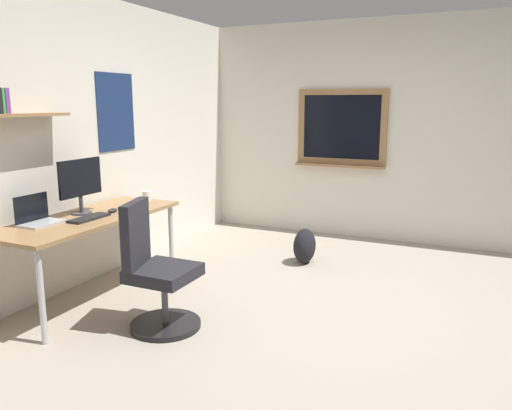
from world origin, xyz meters
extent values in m
plane|color=#9E9384|center=(0.00, 0.00, 0.00)|extent=(5.20, 5.20, 0.00)
cube|color=silver|center=(0.00, 2.45, 1.30)|extent=(5.00, 0.10, 2.60)
cube|color=#997047|center=(-0.84, 2.30, 1.55)|extent=(0.68, 0.20, 0.02)
cube|color=navy|center=(0.29, 2.39, 1.55)|extent=(0.52, 0.01, 0.74)
cube|color=#7A3D99|center=(-1.03, 2.33, 1.65)|extent=(0.04, 0.14, 0.18)
cube|color=silver|center=(2.45, 0.00, 1.30)|extent=(0.10, 5.00, 2.60)
cube|color=#997047|center=(2.38, 0.72, 1.35)|extent=(0.04, 1.10, 0.90)
cube|color=black|center=(2.37, 0.72, 1.35)|extent=(0.01, 0.94, 0.76)
cube|color=#997047|center=(2.34, 0.72, 0.89)|extent=(0.12, 1.10, 0.03)
cube|color=#997047|center=(-0.54, 2.04, 0.71)|extent=(1.68, 0.66, 0.03)
cylinder|color=#B7B7BC|center=(-1.32, 1.77, 0.34)|extent=(0.04, 0.04, 0.69)
cylinder|color=#B7B7BC|center=(0.24, 1.77, 0.34)|extent=(0.04, 0.04, 0.69)
cylinder|color=#B7B7BC|center=(0.24, 2.31, 0.34)|extent=(0.04, 0.04, 0.69)
cylinder|color=black|center=(-0.75, 1.16, 0.02)|extent=(0.52, 0.52, 0.04)
cylinder|color=#4C4C51|center=(-0.75, 1.16, 0.21)|extent=(0.05, 0.05, 0.34)
cube|color=#232328|center=(-0.75, 1.16, 0.42)|extent=(0.44, 0.44, 0.09)
cube|color=#232328|center=(-0.81, 1.35, 0.71)|extent=(0.40, 0.18, 0.48)
cube|color=#ADAFB5|center=(-0.92, 2.16, 0.73)|extent=(0.31, 0.21, 0.02)
cube|color=black|center=(-0.92, 2.25, 0.84)|extent=(0.31, 0.01, 0.21)
cylinder|color=#38383D|center=(-0.50, 2.16, 0.73)|extent=(0.17, 0.17, 0.01)
cylinder|color=#38383D|center=(-0.50, 2.16, 0.81)|extent=(0.03, 0.03, 0.14)
cube|color=black|center=(-0.50, 2.15, 1.03)|extent=(0.46, 0.02, 0.31)
cube|color=black|center=(-0.62, 1.96, 0.73)|extent=(0.37, 0.13, 0.02)
ellipsoid|color=#262628|center=(-0.34, 1.96, 0.74)|extent=(0.10, 0.06, 0.03)
cylinder|color=silver|center=(0.20, 2.01, 0.77)|extent=(0.08, 0.08, 0.09)
ellipsoid|color=black|center=(1.13, 0.73, 0.18)|extent=(0.32, 0.22, 0.36)
camera|label=1|loc=(-3.62, -0.90, 1.64)|focal=35.15mm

